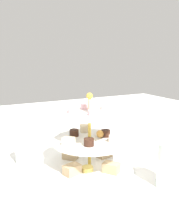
{
  "coord_description": "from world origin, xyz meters",
  "views": [
    {
      "loc": [
        0.67,
        -0.34,
        0.35
      ],
      "look_at": [
        0.0,
        0.0,
        0.18
      ],
      "focal_mm": 40.17,
      "sensor_mm": 36.0,
      "label": 1
    }
  ],
  "objects_px": {
    "water_glass_short_left": "(67,135)",
    "butter_knife_right": "(152,148)",
    "tiered_serving_stand": "(90,146)",
    "water_glass_mid_back": "(24,148)",
    "water_glass_tall_right": "(169,165)",
    "teacup_with_saucer": "(99,136)"
  },
  "relations": [
    {
      "from": "tiered_serving_stand",
      "to": "water_glass_mid_back",
      "type": "height_order",
      "value": "tiered_serving_stand"
    },
    {
      "from": "tiered_serving_stand",
      "to": "water_glass_tall_right",
      "type": "height_order",
      "value": "tiered_serving_stand"
    },
    {
      "from": "water_glass_short_left",
      "to": "teacup_with_saucer",
      "type": "bearing_deg",
      "value": 74.32
    },
    {
      "from": "water_glass_tall_right",
      "to": "butter_knife_right",
      "type": "distance_m",
      "value": 0.29
    },
    {
      "from": "tiered_serving_stand",
      "to": "water_glass_tall_right",
      "type": "distance_m",
      "value": 0.25
    },
    {
      "from": "teacup_with_saucer",
      "to": "water_glass_mid_back",
      "type": "relative_size",
      "value": 0.87
    },
    {
      "from": "butter_knife_right",
      "to": "water_glass_mid_back",
      "type": "height_order",
      "value": "water_glass_mid_back"
    },
    {
      "from": "teacup_with_saucer",
      "to": "butter_knife_right",
      "type": "xyz_separation_m",
      "value": [
        0.17,
        0.14,
        -0.02
      ]
    },
    {
      "from": "tiered_serving_stand",
      "to": "water_glass_short_left",
      "type": "distance_m",
      "value": 0.25
    },
    {
      "from": "water_glass_tall_right",
      "to": "water_glass_short_left",
      "type": "relative_size",
      "value": 1.62
    },
    {
      "from": "water_glass_mid_back",
      "to": "tiered_serving_stand",
      "type": "bearing_deg",
      "value": 52.01
    },
    {
      "from": "butter_knife_right",
      "to": "water_glass_short_left",
      "type": "bearing_deg",
      "value": 38.47
    },
    {
      "from": "water_glass_mid_back",
      "to": "water_glass_tall_right",
      "type": "bearing_deg",
      "value": 43.06
    },
    {
      "from": "water_glass_short_left",
      "to": "tiered_serving_stand",
      "type": "bearing_deg",
      "value": -5.13
    },
    {
      "from": "tiered_serving_stand",
      "to": "water_glass_mid_back",
      "type": "distance_m",
      "value": 0.22
    },
    {
      "from": "water_glass_short_left",
      "to": "butter_knife_right",
      "type": "height_order",
      "value": "water_glass_short_left"
    },
    {
      "from": "water_glass_short_left",
      "to": "butter_knife_right",
      "type": "bearing_deg",
      "value": 53.0
    },
    {
      "from": "water_glass_short_left",
      "to": "water_glass_mid_back",
      "type": "distance_m",
      "value": 0.23
    },
    {
      "from": "water_glass_short_left",
      "to": "teacup_with_saucer",
      "type": "distance_m",
      "value": 0.14
    },
    {
      "from": "tiered_serving_stand",
      "to": "teacup_with_saucer",
      "type": "height_order",
      "value": "tiered_serving_stand"
    },
    {
      "from": "butter_knife_right",
      "to": "teacup_with_saucer",
      "type": "bearing_deg",
      "value": 25.45
    },
    {
      "from": "water_glass_short_left",
      "to": "butter_knife_right",
      "type": "xyz_separation_m",
      "value": [
        0.2,
        0.27,
        -0.04
      ]
    }
  ]
}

